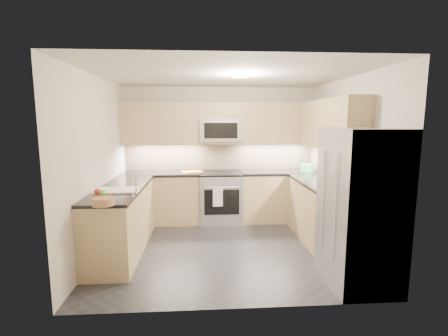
{
  "coord_description": "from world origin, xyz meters",
  "views": [
    {
      "loc": [
        -0.33,
        -4.62,
        1.89
      ],
      "look_at": [
        0.0,
        0.35,
        1.15
      ],
      "focal_mm": 26.0,
      "sensor_mm": 36.0,
      "label": 1
    }
  ],
  "objects_px": {
    "utensil_bowl": "(307,168)",
    "cutting_board": "(192,172)",
    "fruit_basket": "(103,202)",
    "microwave": "(220,130)",
    "refrigerator": "(360,208)",
    "gas_range": "(221,198)"
  },
  "relations": [
    {
      "from": "utensil_bowl",
      "to": "cutting_board",
      "type": "distance_m",
      "value": 2.14
    },
    {
      "from": "microwave",
      "to": "utensil_bowl",
      "type": "bearing_deg",
      "value": -6.64
    },
    {
      "from": "refrigerator",
      "to": "cutting_board",
      "type": "relative_size",
      "value": 4.81
    },
    {
      "from": "gas_range",
      "to": "microwave",
      "type": "height_order",
      "value": "microwave"
    },
    {
      "from": "microwave",
      "to": "refrigerator",
      "type": "distance_m",
      "value": 3.04
    },
    {
      "from": "refrigerator",
      "to": "utensil_bowl",
      "type": "bearing_deg",
      "value": 86.16
    },
    {
      "from": "microwave",
      "to": "refrigerator",
      "type": "height_order",
      "value": "microwave"
    },
    {
      "from": "gas_range",
      "to": "refrigerator",
      "type": "bearing_deg",
      "value": -59.12
    },
    {
      "from": "refrigerator",
      "to": "cutting_board",
      "type": "height_order",
      "value": "refrigerator"
    },
    {
      "from": "cutting_board",
      "to": "fruit_basket",
      "type": "bearing_deg",
      "value": -111.8
    },
    {
      "from": "utensil_bowl",
      "to": "cutting_board",
      "type": "height_order",
      "value": "utensil_bowl"
    },
    {
      "from": "refrigerator",
      "to": "cutting_board",
      "type": "distance_m",
      "value": 3.15
    },
    {
      "from": "microwave",
      "to": "cutting_board",
      "type": "relative_size",
      "value": 2.03
    },
    {
      "from": "refrigerator",
      "to": "fruit_basket",
      "type": "xyz_separation_m",
      "value": [
        -2.9,
        0.15,
        0.08
      ]
    },
    {
      "from": "microwave",
      "to": "fruit_basket",
      "type": "relative_size",
      "value": 3.15
    },
    {
      "from": "utensil_bowl",
      "to": "fruit_basket",
      "type": "height_order",
      "value": "utensil_bowl"
    },
    {
      "from": "utensil_bowl",
      "to": "fruit_basket",
      "type": "distance_m",
      "value": 3.77
    },
    {
      "from": "gas_range",
      "to": "microwave",
      "type": "distance_m",
      "value": 1.25
    },
    {
      "from": "microwave",
      "to": "fruit_basket",
      "type": "height_order",
      "value": "microwave"
    },
    {
      "from": "cutting_board",
      "to": "gas_range",
      "type": "bearing_deg",
      "value": -2.47
    },
    {
      "from": "gas_range",
      "to": "fruit_basket",
      "type": "bearing_deg",
      "value": -122.49
    },
    {
      "from": "gas_range",
      "to": "cutting_board",
      "type": "distance_m",
      "value": 0.72
    }
  ]
}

